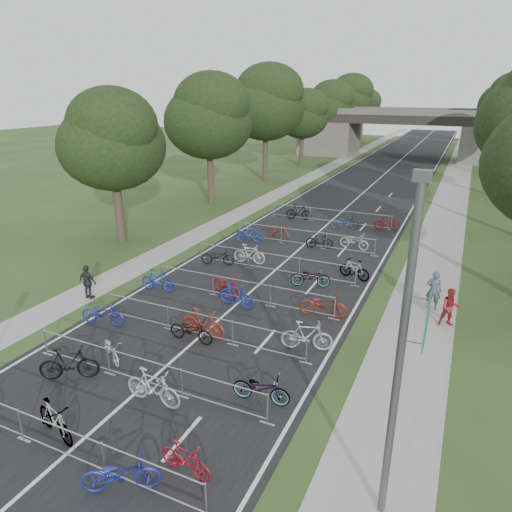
{
  "coord_description": "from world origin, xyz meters",
  "views": [
    {
      "loc": [
        9.02,
        -6.77,
        9.57
      ],
      "look_at": [
        -0.71,
        14.26,
        1.1
      ],
      "focal_mm": 32.0,
      "sensor_mm": 36.0,
      "label": 1
    }
  ],
  "objects_px": {
    "bike_2": "(121,474)",
    "pedestrian_b": "(450,308)",
    "pedestrian_c": "(88,282)",
    "overpass_bridge": "(406,133)",
    "lamppost": "(401,358)",
    "bike_1": "(55,420)",
    "pedestrian_a": "(434,290)"
  },
  "relations": [
    {
      "from": "pedestrian_b",
      "to": "pedestrian_c",
      "type": "relative_size",
      "value": 0.99
    },
    {
      "from": "lamppost",
      "to": "bike_2",
      "type": "bearing_deg",
      "value": -160.36
    },
    {
      "from": "pedestrian_c",
      "to": "bike_1",
      "type": "bearing_deg",
      "value": 129.58
    },
    {
      "from": "lamppost",
      "to": "bike_2",
      "type": "xyz_separation_m",
      "value": [
        -6.09,
        -2.17,
        -3.76
      ]
    },
    {
      "from": "overpass_bridge",
      "to": "pedestrian_b",
      "type": "distance_m",
      "value": 53.35
    },
    {
      "from": "overpass_bridge",
      "to": "bike_2",
      "type": "height_order",
      "value": "overpass_bridge"
    },
    {
      "from": "lamppost",
      "to": "pedestrian_b",
      "type": "height_order",
      "value": "lamppost"
    },
    {
      "from": "lamppost",
      "to": "pedestrian_a",
      "type": "bearing_deg",
      "value": 89.61
    },
    {
      "from": "pedestrian_b",
      "to": "lamppost",
      "type": "bearing_deg",
      "value": -113.05
    },
    {
      "from": "overpass_bridge",
      "to": "pedestrian_a",
      "type": "bearing_deg",
      "value": -80.64
    },
    {
      "from": "pedestrian_b",
      "to": "pedestrian_c",
      "type": "distance_m",
      "value": 16.6
    },
    {
      "from": "lamppost",
      "to": "pedestrian_c",
      "type": "xyz_separation_m",
      "value": [
        -15.13,
        6.12,
        -3.42
      ]
    },
    {
      "from": "bike_2",
      "to": "pedestrian_c",
      "type": "distance_m",
      "value": 12.27
    },
    {
      "from": "pedestrian_c",
      "to": "pedestrian_b",
      "type": "bearing_deg",
      "value": -163.48
    },
    {
      "from": "overpass_bridge",
      "to": "bike_1",
      "type": "height_order",
      "value": "overpass_bridge"
    },
    {
      "from": "overpass_bridge",
      "to": "pedestrian_b",
      "type": "xyz_separation_m",
      "value": [
        9.2,
        -52.48,
        -2.68
      ]
    },
    {
      "from": "lamppost",
      "to": "bike_1",
      "type": "relative_size",
      "value": 4.28
    },
    {
      "from": "pedestrian_a",
      "to": "bike_2",
      "type": "bearing_deg",
      "value": 69.04
    },
    {
      "from": "bike_2",
      "to": "pedestrian_b",
      "type": "distance_m",
      "value": 14.48
    },
    {
      "from": "pedestrian_c",
      "to": "lamppost",
      "type": "bearing_deg",
      "value": 159.12
    },
    {
      "from": "overpass_bridge",
      "to": "lamppost",
      "type": "distance_m",
      "value": 63.55
    },
    {
      "from": "lamppost",
      "to": "pedestrian_c",
      "type": "relative_size",
      "value": 4.79
    },
    {
      "from": "pedestrian_c",
      "to": "bike_2",
      "type": "bearing_deg",
      "value": 138.61
    },
    {
      "from": "overpass_bridge",
      "to": "lamppost",
      "type": "xyz_separation_m",
      "value": [
        8.33,
        -63.0,
        0.75
      ]
    },
    {
      "from": "bike_2",
      "to": "pedestrian_c",
      "type": "xyz_separation_m",
      "value": [
        -9.04,
        8.29,
        0.33
      ]
    },
    {
      "from": "bike_2",
      "to": "pedestrian_b",
      "type": "xyz_separation_m",
      "value": [
        6.96,
        12.69,
        0.33
      ]
    },
    {
      "from": "pedestrian_a",
      "to": "pedestrian_c",
      "type": "xyz_separation_m",
      "value": [
        -15.21,
        -5.83,
        -0.07
      ]
    },
    {
      "from": "lamppost",
      "to": "pedestrian_a",
      "type": "height_order",
      "value": "lamppost"
    },
    {
      "from": "bike_1",
      "to": "lamppost",
      "type": "bearing_deg",
      "value": -64.83
    },
    {
      "from": "lamppost",
      "to": "bike_1",
      "type": "xyz_separation_m",
      "value": [
        -9.11,
        -1.47,
        -3.7
      ]
    },
    {
      "from": "bike_1",
      "to": "pedestrian_c",
      "type": "distance_m",
      "value": 9.69
    },
    {
      "from": "overpass_bridge",
      "to": "pedestrian_c",
      "type": "xyz_separation_m",
      "value": [
        -6.8,
        -56.88,
        -2.68
      ]
    }
  ]
}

